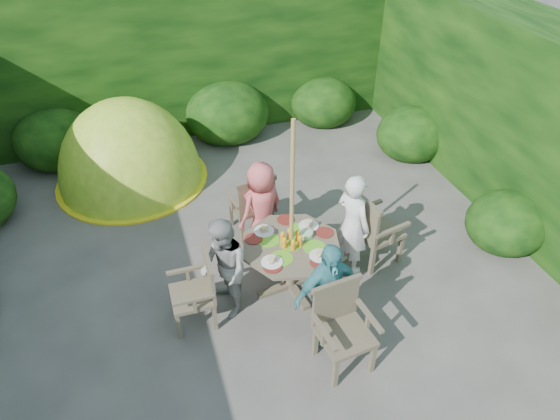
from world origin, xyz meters
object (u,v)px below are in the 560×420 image
object	(u,v)px
garden_chair_right	(372,228)
garden_chair_back	(253,204)
patio_table	(291,251)
garden_chair_left	(198,290)
garden_chair_front	(342,325)
dome_tent	(133,180)
child_front	(327,294)
parasol_pole	(292,213)
child_right	(352,224)
child_left	(224,269)
child_back	(262,208)

from	to	relation	value
garden_chair_right	garden_chair_back	world-z (taller)	garden_chair_right
patio_table	garden_chair_left	xyz separation A→B (m)	(-1.10, -0.16, -0.12)
garden_chair_left	garden_chair_front	distance (m)	1.55
patio_table	dome_tent	size ratio (longest dim) A/B	0.49
garden_chair_right	child_front	distance (m)	1.36
patio_table	child_front	size ratio (longest dim) A/B	1.02
patio_table	garden_chair_right	bearing A→B (deg)	7.21
child_front	dome_tent	distance (m)	4.10
parasol_pole	child_front	world-z (taller)	parasol_pole
child_right	child_front	world-z (taller)	child_right
garden_chair_left	child_left	size ratio (longest dim) A/B	0.68
garden_chair_front	dome_tent	world-z (taller)	dome_tent
dome_tent	child_front	bearing A→B (deg)	-55.99
child_back	dome_tent	size ratio (longest dim) A/B	0.48
patio_table	child_left	world-z (taller)	child_left
garden_chair_right	garden_chair_front	distance (m)	1.55
child_right	child_back	bearing A→B (deg)	31.67
garden_chair_right	child_right	bearing A→B (deg)	84.26
garden_chair_right	garden_chair_back	xyz separation A→B (m)	(-1.23, 0.95, -0.02)
garden_chair_right	garden_chair_left	distance (m)	2.20
child_right	child_back	size ratio (longest dim) A/B	1.07
garden_chair_right	garden_chair_left	world-z (taller)	garden_chair_right
garden_chair_front	child_right	size ratio (longest dim) A/B	0.67
parasol_pole	garden_chair_right	size ratio (longest dim) A/B	2.32
garden_chair_front	garden_chair_right	bearing A→B (deg)	46.47
garden_chair_left	child_back	distance (m)	1.38
garden_chair_front	child_front	world-z (taller)	child_front
garden_chair_back	dome_tent	xyz separation A→B (m)	(-1.44, 1.80, -0.48)
child_back	patio_table	bearing A→B (deg)	75.87
garden_chair_right	dome_tent	world-z (taller)	dome_tent
garden_chair_right	child_front	size ratio (longest dim) A/B	0.75
garden_chair_front	child_right	bearing A→B (deg)	55.53
child_right	dome_tent	xyz separation A→B (m)	(-2.38, 2.78, -0.67)
parasol_pole	garden_chair_front	size ratio (longest dim) A/B	2.45
patio_table	child_right	world-z (taller)	child_right
child_left	child_back	size ratio (longest dim) A/B	0.98
child_back	child_front	distance (m)	1.60
child_back	child_front	size ratio (longest dim) A/B	0.99
garden_chair_left	garden_chair_back	bearing A→B (deg)	143.32
parasol_pole	child_front	distance (m)	0.93
garden_chair_back	garden_chair_front	size ratio (longest dim) A/B	1.01
patio_table	child_left	size ratio (longest dim) A/B	1.05
parasol_pole	child_right	distance (m)	0.91
patio_table	child_back	bearing A→B (deg)	97.88
patio_table	garden_chair_back	size ratio (longest dim) A/B	1.43
child_front	garden_chair_left	bearing A→B (deg)	142.35
parasol_pole	garden_chair_front	distance (m)	1.26
garden_chair_back	child_left	size ratio (longest dim) A/B	0.74
child_left	child_back	world-z (taller)	child_back
parasol_pole	child_front	bearing A→B (deg)	-82.40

